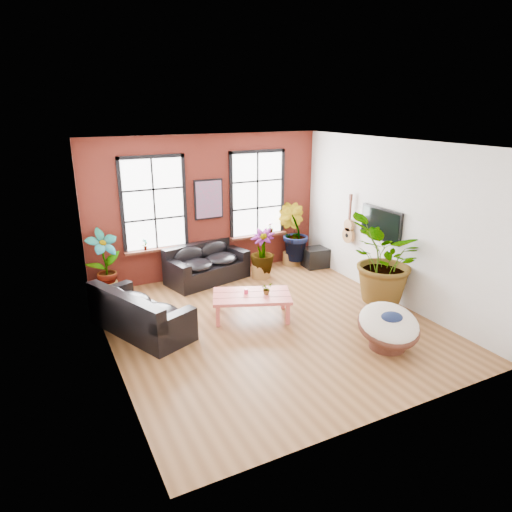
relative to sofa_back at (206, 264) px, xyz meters
The scene contains 19 objects.
room 3.01m from the sofa_back, 84.39° to the right, with size 6.04×6.54×3.54m.
sofa_back is the anchor object (origin of this frame).
sofa_left 2.92m from the sofa_back, 136.65° to the right, with size 1.70×2.37×0.86m.
coffee_table 2.39m from the sofa_back, 87.91° to the right, with size 1.78×1.42×0.60m.
papasan_chair 4.90m from the sofa_back, 69.59° to the right, with size 1.34×1.35×0.83m.
poster 1.60m from the sofa_back, 53.05° to the left, with size 0.74×0.06×0.98m.
tv_wall_unit 4.06m from the sofa_back, 34.96° to the right, with size 0.13×1.86×1.20m.
media_box 3.00m from the sofa_back, ahead, with size 0.68×0.58×0.52m.
pot_back_left 2.37m from the sofa_back, behind, with size 0.62×0.62×0.34m.
pot_back_right 2.51m from the sofa_back, ahead, with size 0.61×0.61×0.34m.
pot_right_wall 4.30m from the sofa_back, 50.96° to the right, with size 0.68×0.68×0.38m.
pot_mid 1.40m from the sofa_back, 18.21° to the right, with size 0.50×0.50×0.34m.
floor_plant_back_left 2.41m from the sofa_back, behind, with size 0.75×0.51×1.43m, color #205717.
floor_plant_back_right 2.56m from the sofa_back, ahead, with size 0.84×0.68×1.52m, color #205717.
floor_plant_right_wall 4.34m from the sofa_back, 50.64° to the right, with size 1.69×1.47×1.88m, color #205717.
floor_plant_mid 1.44m from the sofa_back, 18.38° to the right, with size 0.61×0.61×1.10m, color #205717.
table_plant 2.54m from the sofa_back, 81.79° to the right, with size 0.22×0.19×0.24m, color #205717.
sill_plant_left 1.55m from the sofa_back, 167.82° to the left, with size 0.14×0.10×0.27m, color #205717.
sill_plant_right 2.08m from the sofa_back, ahead, with size 0.15×0.15×0.27m, color #205717.
Camera 1 is at (-3.92, -7.20, 4.15)m, focal length 32.00 mm.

